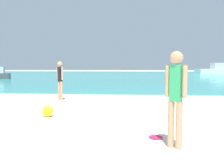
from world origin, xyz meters
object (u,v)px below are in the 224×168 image
at_px(boat_far, 214,70).
at_px(beach_ball, 48,111).
at_px(person_standing, 176,94).
at_px(frisbee, 156,138).
at_px(person_distant, 60,78).

height_order(boat_far, beach_ball, boat_far).
bearing_deg(beach_ball, boat_far, 63.61).
height_order(person_standing, frisbee, person_standing).
bearing_deg(boat_far, beach_ball, 46.56).
distance_m(person_standing, person_distant, 6.44).
distance_m(person_distant, boat_far, 37.96).
relative_size(person_distant, beach_ball, 5.32).
bearing_deg(person_distant, frisbee, 160.32).
height_order(person_distant, boat_far, boat_far).
bearing_deg(frisbee, boat_far, 68.26).
bearing_deg(boat_far, person_distant, 43.65).
height_order(person_distant, beach_ball, person_distant).
distance_m(person_standing, boat_far, 41.10).
relative_size(boat_far, beach_ball, 21.27).
height_order(frisbee, boat_far, boat_far).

